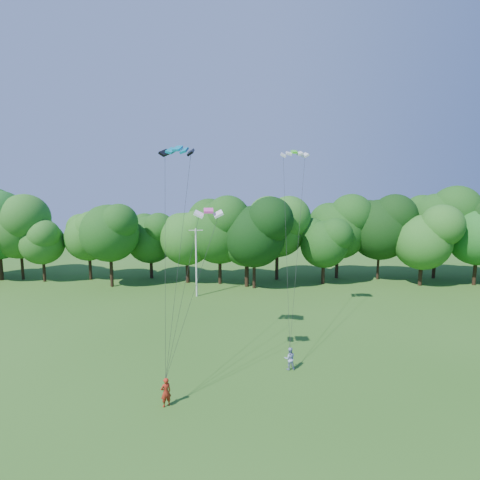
{
  "coord_description": "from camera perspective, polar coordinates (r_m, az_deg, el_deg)",
  "views": [
    {
      "loc": [
        1.47,
        -16.66,
        13.4
      ],
      "look_at": [
        1.38,
        13.0,
        9.31
      ],
      "focal_mm": 28.0,
      "sensor_mm": 36.0,
      "label": 1
    }
  ],
  "objects": [
    {
      "name": "tree_back_east",
      "position": [
        60.92,
        32.56,
        1.27
      ],
      "size": [
        8.51,
        8.51,
        12.37
      ],
      "color": "black",
      "rests_on": "ground"
    },
    {
      "name": "kite_pink",
      "position": [
        25.1,
        -4.82,
        4.48
      ],
      "size": [
        2.03,
        1.13,
        0.34
      ],
      "rotation": [
        0.0,
        0.0,
        0.1
      ],
      "color": "#F845B1",
      "rests_on": "ground"
    },
    {
      "name": "kite_green",
      "position": [
        36.48,
        8.26,
        13.16
      ],
      "size": [
        2.58,
        1.19,
        0.44
      ],
      "rotation": [
        0.0,
        0.0,
        0.01
      ],
      "color": "#42E222",
      "rests_on": "ground"
    },
    {
      "name": "utility_pole",
      "position": [
        46.69,
        -6.68,
        -3.33
      ],
      "size": [
        1.71,
        0.21,
        8.55
      ],
      "rotation": [
        0.0,
        0.0,
        0.07
      ],
      "color": "silver",
      "rests_on": "ground"
    },
    {
      "name": "tree_back_center",
      "position": [
        49.74,
        2.2,
        1.91
      ],
      "size": [
        9.08,
        9.08,
        13.21
      ],
      "color": "black",
      "rests_on": "ground"
    },
    {
      "name": "kite_teal",
      "position": [
        28.57,
        -9.48,
        13.59
      ],
      "size": [
        2.62,
        1.49,
        0.53
      ],
      "rotation": [
        0.0,
        0.0,
        -0.16
      ],
      "color": "#0580A3",
      "rests_on": "ground"
    },
    {
      "name": "kite_flyer_right",
      "position": [
        29.42,
        7.57,
        -17.46
      ],
      "size": [
        0.86,
        0.69,
        1.71
      ],
      "primitive_type": "imported",
      "rotation": [
        0.0,
        0.0,
        3.19
      ],
      "color": "#92A1CB",
      "rests_on": "ground"
    },
    {
      "name": "ground",
      "position": [
        21.43,
        -4.44,
        -30.86
      ],
      "size": [
        160.0,
        160.0,
        0.0
      ],
      "primitive_type": "plane",
      "color": "#2A5C19",
      "rests_on": "ground"
    },
    {
      "name": "kite_flyer_left",
      "position": [
        25.35,
        -11.24,
        -21.79
      ],
      "size": [
        0.81,
        0.75,
        1.85
      ],
      "primitive_type": "imported",
      "rotation": [
        0.0,
        0.0,
        3.76
      ],
      "color": "#A42615",
      "rests_on": "ground"
    }
  ]
}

